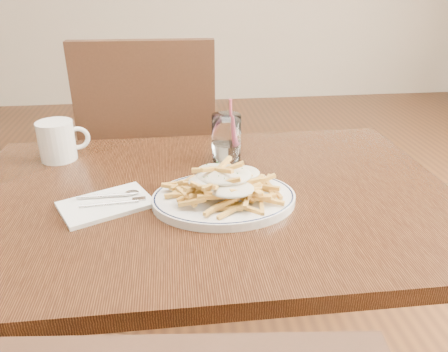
{
  "coord_description": "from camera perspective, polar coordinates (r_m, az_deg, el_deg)",
  "views": [
    {
      "loc": [
        -0.08,
        -0.95,
        1.25
      ],
      "look_at": [
        0.03,
        -0.06,
        0.82
      ],
      "focal_mm": 35.0,
      "sensor_mm": 36.0,
      "label": 1
    }
  ],
  "objects": [
    {
      "name": "table",
      "position": [
        1.11,
        -1.77,
        -5.64
      ],
      "size": [
        1.2,
        0.8,
        0.75
      ],
      "color": "black",
      "rests_on": "ground"
    },
    {
      "name": "cutlery",
      "position": [
        1.04,
        -15.17,
        -3.08
      ],
      "size": [
        0.17,
        0.07,
        0.01
      ],
      "color": "silver",
      "rests_on": "napkin"
    },
    {
      "name": "chair_far",
      "position": [
        1.73,
        -9.33,
        2.84
      ],
      "size": [
        0.5,
        0.5,
        1.04
      ],
      "color": "black",
      "rests_on": "ground"
    },
    {
      "name": "coffee_mug",
      "position": [
        1.32,
        -20.88,
        4.33
      ],
      "size": [
        0.14,
        0.1,
        0.11
      ],
      "color": "white",
      "rests_on": "table"
    },
    {
      "name": "water_glass",
      "position": [
        1.23,
        0.31,
        4.62
      ],
      "size": [
        0.08,
        0.08,
        0.18
      ],
      "color": "white",
      "rests_on": "table"
    },
    {
      "name": "loaded_fries",
      "position": [
        1.0,
        -0.0,
        -0.52
      ],
      "size": [
        0.29,
        0.26,
        0.07
      ],
      "color": "gold",
      "rests_on": "fries_plate"
    },
    {
      "name": "fries_plate",
      "position": [
        1.02,
        0.0,
        -2.96
      ],
      "size": [
        0.35,
        0.31,
        0.02
      ],
      "color": "white",
      "rests_on": "table"
    },
    {
      "name": "napkin",
      "position": [
        1.04,
        -15.14,
        -3.58
      ],
      "size": [
        0.24,
        0.2,
        0.01
      ],
      "primitive_type": "cube",
      "rotation": [
        0.0,
        0.0,
        0.45
      ],
      "color": "white",
      "rests_on": "table"
    }
  ]
}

